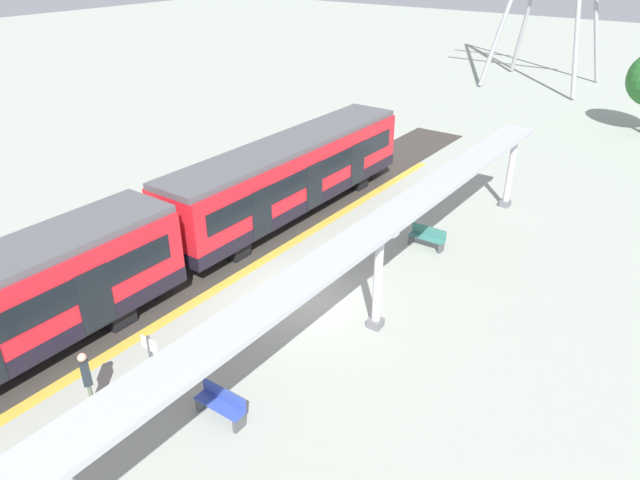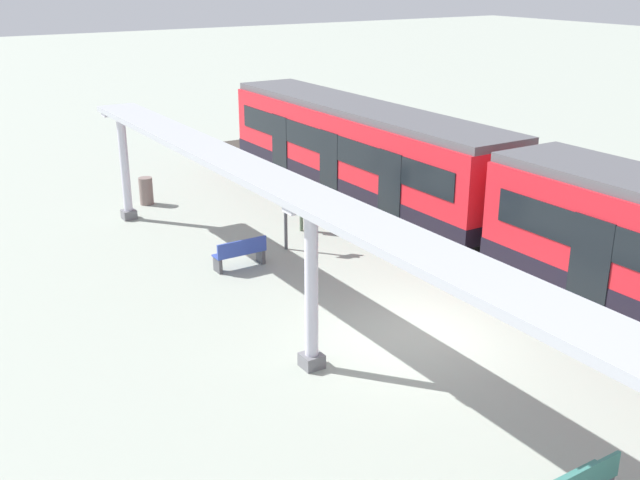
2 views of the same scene
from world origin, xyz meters
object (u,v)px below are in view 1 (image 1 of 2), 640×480
object	(u,v)px
bench_mid_platform	(427,237)
passenger_waiting_near_edge	(86,374)
canopy_pillar_second	(378,279)
train_far_carriage	(291,176)
platform_info_sign	(152,363)
canopy_pillar_third	(511,170)
bench_near_end	(222,404)

from	to	relation	value
bench_mid_platform	passenger_waiting_near_edge	bearing A→B (deg)	-103.25
canopy_pillar_second	passenger_waiting_near_edge	bearing A→B (deg)	-119.84
canopy_pillar_second	train_far_carriage	bearing A→B (deg)	145.62
bench_mid_platform	train_far_carriage	bearing A→B (deg)	-173.46
platform_info_sign	bench_mid_platform	bearing A→B (deg)	81.40
canopy_pillar_second	passenger_waiting_near_edge	world-z (taller)	canopy_pillar_second
canopy_pillar_second	canopy_pillar_third	world-z (taller)	same
bench_near_end	canopy_pillar_second	bearing A→B (deg)	78.18
canopy_pillar_second	bench_near_end	distance (m)	6.08
canopy_pillar_second	bench_near_end	world-z (taller)	canopy_pillar_second
canopy_pillar_second	bench_mid_platform	xyz separation A→B (m)	(-1.16, 5.97, -1.39)
bench_near_end	bench_mid_platform	distance (m)	11.76
canopy_pillar_third	passenger_waiting_near_edge	world-z (taller)	canopy_pillar_third
canopy_pillar_second	platform_info_sign	world-z (taller)	canopy_pillar_second
canopy_pillar_second	canopy_pillar_third	bearing A→B (deg)	90.00
bench_near_end	canopy_pillar_third	bearing A→B (deg)	86.05
passenger_waiting_near_edge	bench_near_end	bearing A→B (deg)	29.61
canopy_pillar_third	platform_info_sign	world-z (taller)	canopy_pillar_third
train_far_carriage	bench_mid_platform	xyz separation A→B (m)	(6.48, 0.74, -1.39)
bench_mid_platform	bench_near_end	bearing A→B (deg)	-90.27
bench_near_end	passenger_waiting_near_edge	xyz separation A→B (m)	(-3.13, -1.78, 0.66)
bench_mid_platform	passenger_waiting_near_edge	distance (m)	13.93
train_far_carriage	canopy_pillar_second	xyz separation A→B (m)	(7.64, -5.22, -0.00)
train_far_carriage	bench_near_end	bearing A→B (deg)	-59.76
train_far_carriage	platform_info_sign	bearing A→B (deg)	-68.44
bench_mid_platform	platform_info_sign	distance (m)	12.57
train_far_carriage	canopy_pillar_third	bearing A→B (deg)	40.69
bench_mid_platform	canopy_pillar_second	bearing A→B (deg)	-79.03
canopy_pillar_second	bench_near_end	bearing A→B (deg)	-101.82
canopy_pillar_second	platform_info_sign	xyz separation A→B (m)	(-3.03, -6.43, -0.50)
canopy_pillar_second	platform_info_sign	bearing A→B (deg)	-115.23
bench_near_end	platform_info_sign	xyz separation A→B (m)	(-1.82, -0.64, 0.89)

